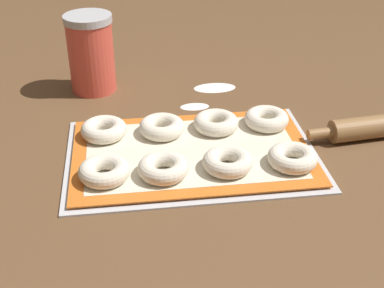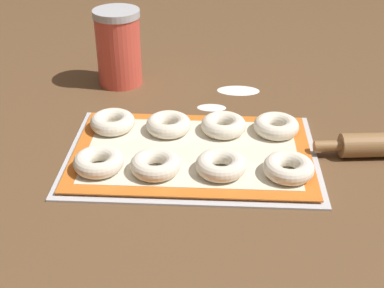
% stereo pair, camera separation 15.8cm
% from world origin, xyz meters
% --- Properties ---
extents(ground_plane, '(2.80, 2.80, 0.00)m').
position_xyz_m(ground_plane, '(0.00, 0.00, 0.00)').
color(ground_plane, brown).
extents(baking_tray, '(0.47, 0.31, 0.01)m').
position_xyz_m(baking_tray, '(0.02, 0.01, 0.00)').
color(baking_tray, silver).
rests_on(baking_tray, ground_plane).
extents(baking_mat, '(0.44, 0.29, 0.00)m').
position_xyz_m(baking_mat, '(0.02, 0.01, 0.01)').
color(baking_mat, orange).
rests_on(baking_mat, baking_tray).
extents(bagel_front_far_left, '(0.09, 0.09, 0.03)m').
position_xyz_m(bagel_front_far_left, '(-0.14, -0.06, 0.03)').
color(bagel_front_far_left, silver).
rests_on(bagel_front_far_left, baking_mat).
extents(bagel_front_mid_left, '(0.09, 0.09, 0.03)m').
position_xyz_m(bagel_front_mid_left, '(-0.04, -0.07, 0.03)').
color(bagel_front_mid_left, silver).
rests_on(bagel_front_mid_left, baking_mat).
extents(bagel_front_mid_right, '(0.09, 0.09, 0.03)m').
position_xyz_m(bagel_front_mid_right, '(0.07, -0.06, 0.03)').
color(bagel_front_mid_right, silver).
rests_on(bagel_front_mid_right, baking_mat).
extents(bagel_front_far_right, '(0.09, 0.09, 0.03)m').
position_xyz_m(bagel_front_far_right, '(0.19, -0.07, 0.03)').
color(bagel_front_far_right, silver).
rests_on(bagel_front_far_right, baking_mat).
extents(bagel_back_far_left, '(0.09, 0.09, 0.03)m').
position_xyz_m(bagel_back_far_left, '(-0.14, 0.08, 0.03)').
color(bagel_back_far_left, silver).
rests_on(bagel_back_far_left, baking_mat).
extents(bagel_back_mid_left, '(0.09, 0.09, 0.03)m').
position_xyz_m(bagel_back_mid_left, '(-0.03, 0.08, 0.03)').
color(bagel_back_mid_left, silver).
rests_on(bagel_back_mid_left, baking_mat).
extents(bagel_back_mid_right, '(0.09, 0.09, 0.03)m').
position_xyz_m(bagel_back_mid_right, '(0.08, 0.08, 0.03)').
color(bagel_back_mid_right, silver).
rests_on(bagel_back_mid_right, baking_mat).
extents(bagel_back_far_right, '(0.09, 0.09, 0.03)m').
position_xyz_m(bagel_back_far_right, '(0.18, 0.08, 0.03)').
color(bagel_back_far_right, silver).
rests_on(bagel_back_far_right, baking_mat).
extents(flour_canister, '(0.11, 0.11, 0.18)m').
position_xyz_m(flour_canister, '(-0.17, 0.33, 0.09)').
color(flour_canister, '#DB4C3D').
rests_on(flour_canister, ground_plane).
extents(flour_patch_near, '(0.10, 0.05, 0.00)m').
position_xyz_m(flour_patch_near, '(0.11, 0.30, 0.00)').
color(flour_patch_near, white).
rests_on(flour_patch_near, ground_plane).
extents(flour_patch_far, '(0.06, 0.04, 0.00)m').
position_xyz_m(flour_patch_far, '(0.05, 0.20, 0.00)').
color(flour_patch_far, white).
rests_on(flour_patch_far, ground_plane).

